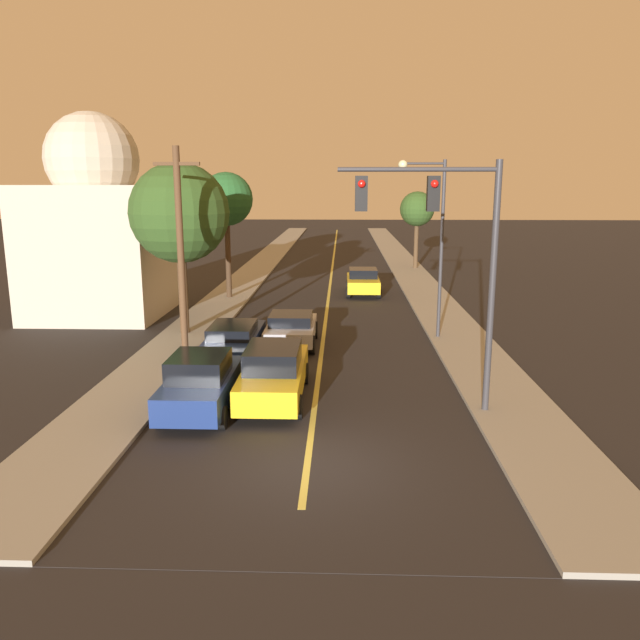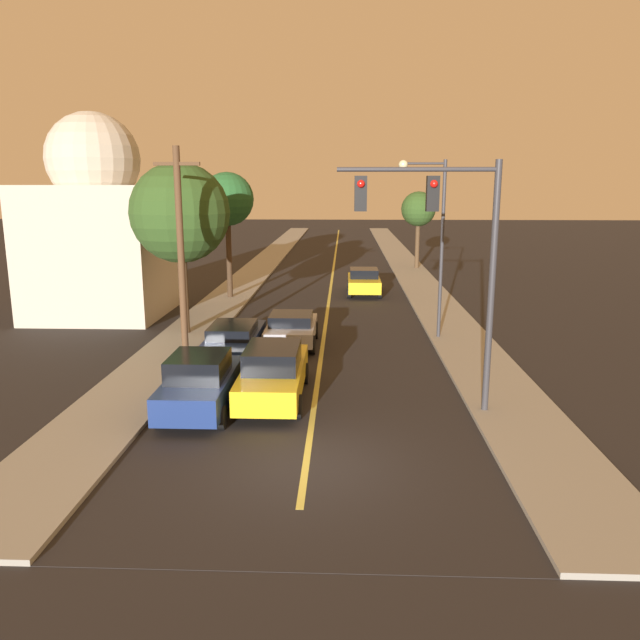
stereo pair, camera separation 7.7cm
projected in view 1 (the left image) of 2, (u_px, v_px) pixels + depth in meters
ground_plane at (307, 465)px, 14.07m from camera, size 200.00×200.00×0.00m
road_surface at (333, 264)px, 49.21m from camera, size 8.67×80.00×0.01m
sidewalk_left at (262, 263)px, 49.40m from camera, size 2.50×80.00×0.12m
sidewalk_right at (404, 264)px, 49.01m from camera, size 2.50×80.00×0.12m
car_near_lane_front at (274, 373)px, 18.17m from camera, size 1.85×4.89×1.65m
car_near_lane_second at (291, 328)px, 24.29m from camera, size 1.96×3.88×1.32m
car_outer_lane_front at (201, 383)px, 17.20m from camera, size 1.84×4.14×1.67m
car_outer_lane_second at (233, 340)px, 22.32m from camera, size 1.85×4.87×1.35m
car_far_oncoming at (363, 281)px, 35.72m from camera, size 1.92×4.05×1.47m
traffic_signal_mast at (446, 237)px, 16.26m from camera, size 4.21×0.42×6.70m
streetlamp_right at (431, 225)px, 24.52m from camera, size 1.87×0.36×7.02m
utility_pole_left at (181, 249)px, 21.90m from camera, size 1.60×0.24×7.37m
tree_left_near at (226, 200)px, 33.29m from camera, size 2.84×2.84×6.73m
tree_left_far at (179, 214)px, 25.10m from camera, size 4.03×4.03×6.97m
tree_right_near at (417, 210)px, 45.52m from camera, size 2.52×2.52×5.58m
domed_building_left at (97, 228)px, 29.24m from camera, size 5.86×5.86×9.45m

